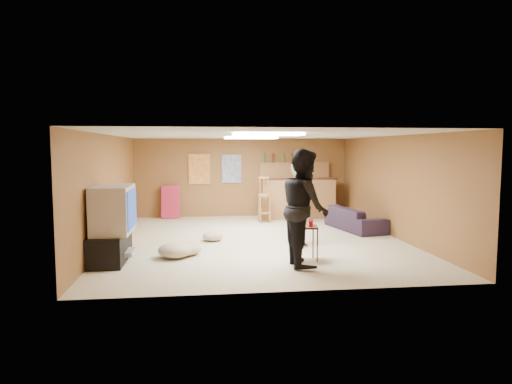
{
  "coord_description": "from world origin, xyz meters",
  "views": [
    {
      "loc": [
        -1.17,
        -9.4,
        1.93
      ],
      "look_at": [
        0.0,
        0.2,
        1.0
      ],
      "focal_mm": 32.0,
      "sensor_mm": 36.0,
      "label": 1
    }
  ],
  "objects": [
    {
      "name": "dvd_box",
      "position": [
        -2.5,
        -1.5,
        0.15
      ],
      "size": [
        0.35,
        0.5,
        0.08
      ],
      "primitive_type": "cube",
      "color": "#B2B2B7",
      "rests_on": "tv_stand"
    },
    {
      "name": "tv_body",
      "position": [
        -2.65,
        -1.5,
        0.9
      ],
      "size": [
        0.6,
        1.1,
        0.8
      ],
      "primitive_type": "cube",
      "color": "#B2B2B7",
      "rests_on": "tv_stand"
    },
    {
      "name": "bar_shelf",
      "position": [
        1.5,
        3.4,
        1.5
      ],
      "size": [
        2.0,
        0.18,
        0.05
      ],
      "primitive_type": "cube",
      "color": "#986437",
      "rests_on": "bar_backing"
    },
    {
      "name": "cushion_near_tv",
      "position": [
        -1.63,
        -1.37,
        0.14
      ],
      "size": [
        0.79,
        0.79,
        0.27
      ],
      "primitive_type": "ellipsoid",
      "rotation": [
        0.0,
        0.0,
        -0.39
      ],
      "color": "tan",
      "rests_on": "ground"
    },
    {
      "name": "bottle_row",
      "position": [
        1.16,
        3.38,
        1.65
      ],
      "size": [
        1.2,
        0.08,
        0.26
      ],
      "primitive_type": null,
      "color": "#3F7233",
      "rests_on": "bar_shelf"
    },
    {
      "name": "bar_lip",
      "position": [
        1.5,
        2.7,
        1.1
      ],
      "size": [
        2.1,
        0.12,
        0.05
      ],
      "primitive_type": "cube",
      "color": "#391912",
      "rests_on": "bar_counter"
    },
    {
      "name": "wall_back",
      "position": [
        0.0,
        3.5,
        1.1
      ],
      "size": [
        6.0,
        0.02,
        2.2
      ],
      "primitive_type": "cube",
      "color": "brown",
      "rests_on": "ground"
    },
    {
      "name": "ceiling",
      "position": [
        0.0,
        0.0,
        2.2
      ],
      "size": [
        6.0,
        7.0,
        0.02
      ],
      "primitive_type": "cube",
      "color": "silver",
      "rests_on": "ground"
    },
    {
      "name": "sofa",
      "position": [
        2.46,
        0.95,
        0.27
      ],
      "size": [
        1.04,
        1.92,
        0.53
      ],
      "primitive_type": "imported",
      "rotation": [
        0.0,
        0.0,
        1.76
      ],
      "color": "black",
      "rests_on": "ground"
    },
    {
      "name": "cup_blue",
      "position": [
        0.73,
        -1.72,
        0.65
      ],
      "size": [
        0.08,
        0.08,
        0.1
      ],
      "primitive_type": "cylinder",
      "rotation": [
        0.0,
        0.0,
        0.15
      ],
      "color": "navy",
      "rests_on": "tray_table"
    },
    {
      "name": "folding_chair_stack",
      "position": [
        -2.0,
        3.3,
        0.45
      ],
      "size": [
        0.5,
        0.26,
        0.91
      ],
      "primitive_type": "cube",
      "rotation": [
        -0.14,
        0.0,
        0.0
      ],
      "color": "#BA2241",
      "rests_on": "ground"
    },
    {
      "name": "tray_table",
      "position": [
        0.58,
        -1.82,
        0.3
      ],
      "size": [
        0.52,
        0.44,
        0.6
      ],
      "primitive_type": "cube",
      "rotation": [
        0.0,
        0.0,
        -0.17
      ],
      "color": "#391912",
      "rests_on": "ground"
    },
    {
      "name": "poster_left",
      "position": [
        -1.2,
        3.46,
        1.35
      ],
      "size": [
        0.6,
        0.03,
        0.85
      ],
      "primitive_type": "cube",
      "color": "#BF3F26",
      "rests_on": "wall_back"
    },
    {
      "name": "wall_right",
      "position": [
        3.0,
        0.0,
        1.1
      ],
      "size": [
        0.02,
        7.0,
        2.2
      ],
      "primitive_type": "cube",
      "color": "brown",
      "rests_on": "ground"
    },
    {
      "name": "ceiling_panel_back",
      "position": [
        0.0,
        1.2,
        2.17
      ],
      "size": [
        1.2,
        0.6,
        0.04
      ],
      "primitive_type": "cube",
      "color": "white",
      "rests_on": "ceiling"
    },
    {
      "name": "person_olive",
      "position": [
        0.76,
        -0.75,
        0.84
      ],
      "size": [
        0.6,
        0.72,
        1.67
      ],
      "primitive_type": "imported",
      "rotation": [
        0.0,
        0.0,
        1.18
      ],
      "color": "#576037",
      "rests_on": "ground"
    },
    {
      "name": "cushion_far",
      "position": [
        -1.43,
        -1.17,
        0.12
      ],
      "size": [
        0.68,
        0.68,
        0.25
      ],
      "primitive_type": "ellipsoid",
      "rotation": [
        0.0,
        0.0,
        -0.27
      ],
      "color": "tan",
      "rests_on": "ground"
    },
    {
      "name": "bar_stool_left",
      "position": [
        0.48,
        2.3,
        0.55
      ],
      "size": [
        0.44,
        0.44,
        1.1
      ],
      "primitive_type": null,
      "rotation": [
        0.0,
        0.0,
        0.31
      ],
      "color": "#986437",
      "rests_on": "ground"
    },
    {
      "name": "poster_right",
      "position": [
        -0.3,
        3.46,
        1.35
      ],
      "size": [
        0.55,
        0.03,
        0.8
      ],
      "primitive_type": "cube",
      "color": "#334C99",
      "rests_on": "wall_back"
    },
    {
      "name": "tv_screen",
      "position": [
        -2.34,
        -1.5,
        0.9
      ],
      "size": [
        0.02,
        0.95,
        0.65
      ],
      "primitive_type": "cube",
      "color": "navy",
      "rests_on": "tv_body"
    },
    {
      "name": "wall_left",
      "position": [
        -3.0,
        0.0,
        1.1
      ],
      "size": [
        0.02,
        7.0,
        2.2
      ],
      "primitive_type": "cube",
      "color": "brown",
      "rests_on": "ground"
    },
    {
      "name": "ground",
      "position": [
        0.0,
        0.0,
        0.0
      ],
      "size": [
        7.0,
        7.0,
        0.0
      ],
      "primitive_type": "plane",
      "color": "beige",
      "rests_on": "ground"
    },
    {
      "name": "bar_backing",
      "position": [
        1.5,
        3.42,
        1.2
      ],
      "size": [
        2.0,
        0.14,
        0.6
      ],
      "primitive_type": "cube",
      "color": "#986437",
      "rests_on": "bar_counter"
    },
    {
      "name": "bar_counter",
      "position": [
        1.5,
        2.95,
        0.55
      ],
      "size": [
        2.0,
        0.6,
        1.1
      ],
      "primitive_type": "cube",
      "color": "#986437",
      "rests_on": "ground"
    },
    {
      "name": "bar_stool_right",
      "position": [
        1.49,
        2.23,
        0.61
      ],
      "size": [
        0.46,
        0.46,
        1.21
      ],
      "primitive_type": null,
      "rotation": [
        0.0,
        0.0,
        -0.21
      ],
      "color": "#986437",
      "rests_on": "ground"
    },
    {
      "name": "tv_stand",
      "position": [
        -2.72,
        -1.5,
        0.25
      ],
      "size": [
        0.55,
        1.3,
        0.5
      ],
      "primitive_type": "cube",
      "color": "black",
      "rests_on": "ground"
    },
    {
      "name": "ceiling_panel_front",
      "position": [
        0.0,
        -1.5,
        2.17
      ],
      "size": [
        1.2,
        0.6,
        0.04
      ],
      "primitive_type": "cube",
      "color": "white",
      "rests_on": "ceiling"
    },
    {
      "name": "cup_red_far",
      "position": [
        0.68,
        -1.91,
        0.65
      ],
      "size": [
        0.09,
        0.09,
        0.1
      ],
      "primitive_type": "cylinder",
      "rotation": [
        0.0,
        0.0,
        -0.2
      ],
      "color": "red",
      "rests_on": "tray_table"
    },
    {
      "name": "wall_front",
      "position": [
        0.0,
        -3.5,
        1.1
      ],
      "size": [
        6.0,
        0.02,
        2.2
      ],
      "primitive_type": "cube",
      "color": "brown",
      "rests_on": "ground"
    },
    {
      "name": "cushion_mid",
      "position": [
        -0.93,
        0.04,
        0.1
      ],
      "size": [
        0.5,
        0.5,
        0.2
      ],
      "primitive_type": "ellipsoid",
      "rotation": [
        0.0,
        0.0,
        0.17
      ],
      "color": "tan",
      "rests_on": "ground"
    },
    {
      "name": "cup_red_near",
      "position": [
        0.46,
        -1.75,
        0.65
      ],
      "size": [
        0.1,
        0.1,
        0.11
      ],
      "primitive_type": "cylinder",
      "rotation": [
        0.0,
        0.0,
        0.44
      ],
      "color": "red",
      "rests_on": "tray_table"
    },
    {
      "name": "person_black",
      "position": [
        0.51,
        -2.14,
        0.96
      ],
      "size": [
        0.75,
        0.95,
        1.92
      ],
      "primitive_type": "imported",
      "rotation": [
        0.0,
        0.0,
        1.6
      ],
      "color": "black",
      "rests_on": "ground"
    }
  ]
}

